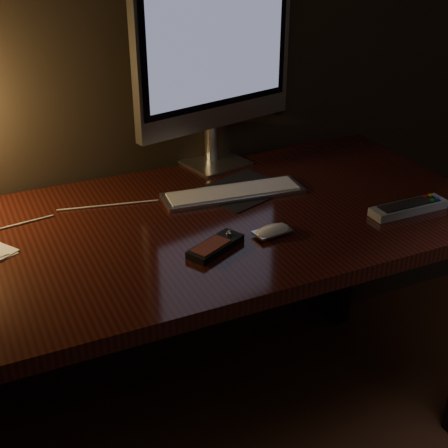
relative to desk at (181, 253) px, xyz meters
name	(u,v)px	position (x,y,z in m)	size (l,w,h in m)	color
desk	(181,253)	(0.00, 0.00, 0.00)	(1.60, 0.75, 0.75)	#34100B
monitor	(216,55)	(0.23, 0.26, 0.47)	(0.54, 0.19, 0.57)	silver
keyboard	(233,193)	(0.17, 0.03, 0.14)	(0.40, 0.11, 0.01)	silver
mousepad	(242,190)	(0.21, 0.05, 0.13)	(0.24, 0.19, 0.00)	black
mouse	(272,232)	(0.16, -0.22, 0.14)	(0.09, 0.05, 0.02)	white
media_remote	(216,246)	(0.00, -0.23, 0.14)	(0.16, 0.12, 0.03)	black
tv_remote	(408,207)	(0.55, -0.26, 0.14)	(0.22, 0.06, 0.03)	gray
cable	(56,219)	(-0.31, 0.09, 0.13)	(0.00, 0.00, 0.56)	white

